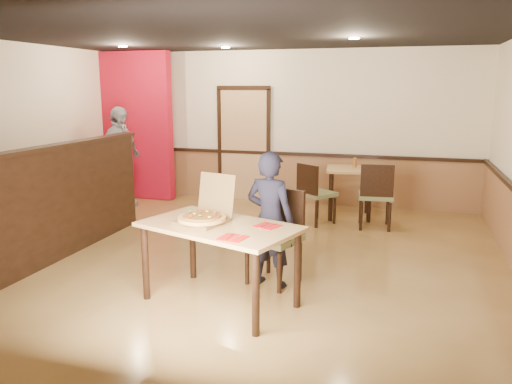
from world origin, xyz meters
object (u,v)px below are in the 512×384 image
(main_table, at_px, (219,235))
(diner_chair, at_px, (278,232))
(condiment, at_px, (355,163))
(passerby, at_px, (120,157))
(side_chair_left, at_px, (314,191))
(side_chair_right, at_px, (376,193))
(side_table, at_px, (350,179))
(pizza_box, at_px, (205,216))
(diner, at_px, (270,220))

(main_table, distance_m, diner_chair, 0.86)
(diner_chair, height_order, condiment, diner_chair)
(condiment, bearing_deg, passerby, -172.05)
(side_chair_left, bearing_deg, side_chair_right, -144.24)
(side_table, distance_m, pizza_box, 3.92)
(diner_chair, distance_m, passerby, 4.44)
(main_table, xyz_separation_m, diner, (0.35, 0.60, 0.03))
(diner, xyz_separation_m, pizza_box, (-0.53, -0.54, 0.13))
(pizza_box, bearing_deg, side_chair_left, 94.74)
(passerby, distance_m, pizza_box, 4.46)
(side_chair_left, xyz_separation_m, passerby, (-3.54, 0.14, 0.37))
(diner_chair, relative_size, diner, 0.69)
(passerby, bearing_deg, diner_chair, -119.88)
(diner, distance_m, pizza_box, 0.77)
(pizza_box, height_order, condiment, pizza_box)
(pizza_box, bearing_deg, passerby, 146.69)
(diner_chair, distance_m, diner, 0.24)
(side_chair_left, bearing_deg, side_table, -92.23)
(side_chair_left, bearing_deg, diner_chair, 127.68)
(main_table, distance_m, diner, 0.69)
(side_chair_right, relative_size, side_table, 1.19)
(side_table, bearing_deg, side_chair_right, -53.77)
(diner_chair, height_order, pizza_box, pizza_box)
(passerby, bearing_deg, pizza_box, -131.50)
(side_chair_left, distance_m, side_chair_right, 0.95)
(diner, distance_m, condiment, 3.38)
(passerby, bearing_deg, side_chair_right, -85.77)
(side_table, bearing_deg, passerby, -173.43)
(main_table, xyz_separation_m, side_chair_right, (1.32, 3.20, -0.15))
(side_table, height_order, condiment, condiment)
(diner_chair, relative_size, passerby, 0.57)
(side_table, bearing_deg, main_table, -102.68)
(main_table, xyz_separation_m, side_chair_left, (0.37, 3.22, -0.18))
(side_chair_left, distance_m, passerby, 3.56)
(passerby, bearing_deg, diner, -121.79)
(side_chair_left, distance_m, diner, 2.63)
(side_chair_right, bearing_deg, side_table, -60.01)
(side_chair_left, relative_size, pizza_box, 1.62)
(side_chair_left, xyz_separation_m, side_table, (0.49, 0.61, 0.11))
(diner_chair, relative_size, side_chair_left, 1.06)
(side_chair_right, distance_m, diner, 2.78)
(main_table, relative_size, diner, 1.16)
(side_chair_right, relative_size, diner, 0.69)
(diner, bearing_deg, side_chair_left, -79.04)
(diner_chair, distance_m, side_table, 3.11)
(side_chair_left, bearing_deg, condiment, -90.66)
(main_table, xyz_separation_m, condiment, (0.91, 3.93, 0.20))
(side_table, distance_m, condiment, 0.29)
(diner_chair, bearing_deg, side_chair_right, 88.25)
(side_chair_left, relative_size, side_chair_right, 0.95)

